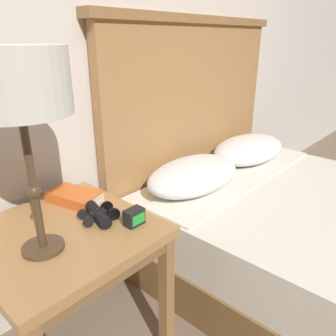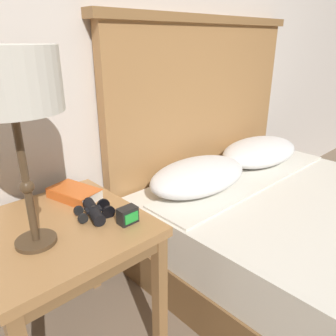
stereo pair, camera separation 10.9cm
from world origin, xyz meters
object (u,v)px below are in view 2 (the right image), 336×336
at_px(nightstand, 60,244).
at_px(table_lamp, 9,85).
at_px(alarm_clock, 128,215).
at_px(book_on_nightstand, 74,193).
at_px(binoculars_pair, 94,211).

distance_m(nightstand, table_lamp, 0.59).
relative_size(nightstand, alarm_clock, 8.37).
height_order(table_lamp, book_on_nightstand, table_lamp).
distance_m(binoculars_pair, alarm_clock, 0.14).
relative_size(table_lamp, binoculars_pair, 3.66).
bearing_deg(nightstand, binoculars_pair, -15.97).
relative_size(table_lamp, alarm_clock, 8.63).
xyz_separation_m(nightstand, book_on_nightstand, (0.15, 0.15, 0.10)).
xyz_separation_m(binoculars_pair, alarm_clock, (0.07, -0.12, 0.01)).
distance_m(table_lamp, book_on_nightstand, 0.58).
relative_size(binoculars_pair, alarm_clock, 2.36).
height_order(nightstand, table_lamp, table_lamp).
bearing_deg(nightstand, book_on_nightstand, 45.82).
xyz_separation_m(nightstand, binoculars_pair, (0.13, -0.04, 0.10)).
bearing_deg(nightstand, table_lamp, -150.98).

